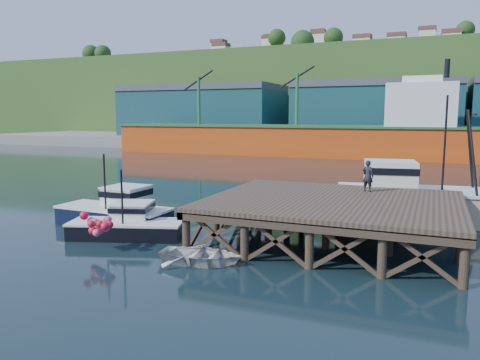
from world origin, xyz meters
The scene contains 12 objects.
ground centered at (0.00, 0.00, 0.00)m, with size 300.00×300.00×0.00m, color black.
wharf centered at (5.50, -0.19, 1.94)m, with size 12.00×10.00×2.62m.
far_quay centered at (0.00, 70.00, 1.00)m, with size 160.00×40.00×2.00m, color gray.
warehouse_left centered at (-35.00, 65.00, 6.50)m, with size 32.00×16.00×9.00m, color #184550.
warehouse_mid centered at (0.00, 65.00, 6.50)m, with size 28.00×16.00×9.00m, color #184550.
cargo_ship centered at (-8.46, 48.00, 3.31)m, with size 55.50×10.00×13.75m.
hillside centered at (0.00, 100.00, 11.00)m, with size 220.00×50.00×22.00m, color #2D511E.
boat_navy centered at (-6.55, -1.34, 0.83)m, with size 6.70×3.61×4.15m.
boat_black centered at (-4.43, -3.25, 0.66)m, with size 6.15×5.10×3.57m.
trawler centered at (9.78, 6.50, 1.51)m, with size 11.44×5.54×7.35m.
dinghy centered at (1.10, -5.80, 0.37)m, with size 2.58×3.61×0.75m, color silver.
dockworker centered at (6.74, 2.90, 2.98)m, with size 0.62×0.41×1.70m, color black.
Camera 1 is at (9.98, -22.79, 6.24)m, focal length 35.00 mm.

